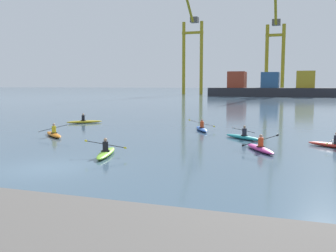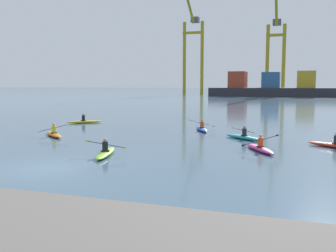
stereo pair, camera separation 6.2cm
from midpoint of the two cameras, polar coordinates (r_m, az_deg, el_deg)
name	(u,v)px [view 2 (the right image)]	position (r m, az deg, el deg)	size (l,w,h in m)	color
ground_plane	(48,168)	(17.77, -17.65, -6.14)	(800.00, 800.00, 0.00)	#425B70
container_barge	(271,88)	(122.16, 15.34, 5.62)	(37.43, 10.80, 7.80)	#28282D
gantry_crane_west	(193,44)	(141.99, 3.79, 12.32)	(8.00, 19.61, 39.39)	olive
gantry_crane_west_mid	(276,45)	(136.35, 16.07, 11.74)	(6.65, 17.59, 37.72)	olive
kayak_teal	(243,137)	(26.30, 11.44, -1.60)	(3.03, 2.59, 0.95)	teal
kayak_magenta	(260,148)	(21.88, 13.83, -3.25)	(2.16, 3.27, 0.95)	#C13384
kayak_orange	(54,134)	(28.40, -16.89, -1.17)	(2.97, 2.68, 0.95)	orange
kayak_blue	(202,129)	(30.64, 5.21, -0.39)	(2.04, 3.34, 0.95)	#2856B2
kayak_yellow	(84,121)	(37.37, -12.53, 0.70)	(3.02, 2.60, 0.95)	yellow
kayak_red	(335,145)	(24.41, 24.06, -2.64)	(3.19, 2.33, 0.96)	red
kayak_lime	(106,152)	(20.14, -9.38, -3.97)	(2.20, 3.44, 0.95)	#7ABC2D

